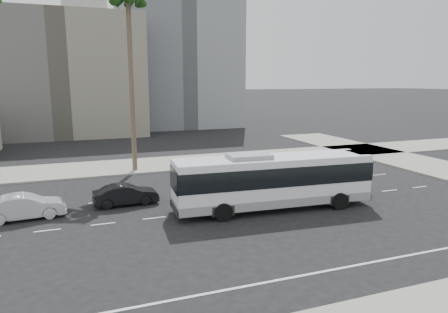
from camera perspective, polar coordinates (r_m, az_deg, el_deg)
name	(u,v)px	position (r m, az deg, el deg)	size (l,w,h in m)	color
ground	(245,208)	(26.61, 2.99, -7.31)	(700.00, 700.00, 0.00)	black
sidewalk_north	(185,162)	(40.83, -5.57, -0.84)	(120.00, 7.00, 0.15)	gray
midrise_beige_west	(61,76)	(68.27, -22.23, 10.61)	(24.00, 18.00, 18.00)	slate
midrise_gray_center	(176,55)	(77.51, -6.90, 14.20)	(20.00, 20.00, 26.00)	slate
civic_tower	(85,31)	(275.06, -19.18, 16.56)	(42.00, 42.00, 129.00)	beige
highrise_right	(167,37)	(260.52, -8.20, 16.54)	(26.00, 26.00, 70.00)	#4F555E
highrise_far	(192,50)	(295.12, -4.52, 14.95)	(22.00, 22.00, 60.00)	#4F555E
city_bus	(273,179)	(26.09, 7.02, -3.27)	(13.10, 3.70, 3.72)	white
car_a	(126,195)	(27.78, -13.84, -5.30)	(4.28, 1.49, 1.41)	black
car_b	(25,207)	(27.10, -26.56, -6.44)	(4.63, 1.61, 1.52)	silver
palm_near	(128,1)	(37.60, -13.57, 20.81)	(4.91, 4.91, 16.55)	brown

